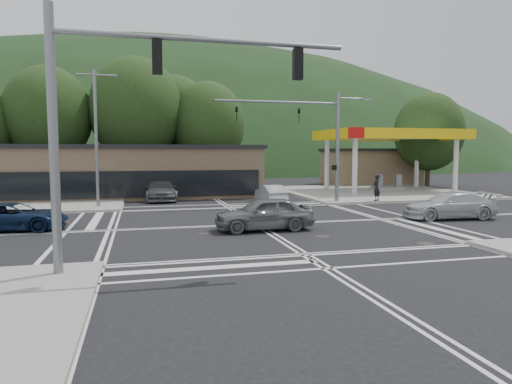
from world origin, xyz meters
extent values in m
plane|color=black|center=(0.00, 0.00, 0.00)|extent=(120.00, 120.00, 0.00)
cube|color=gray|center=(15.00, 15.00, 0.07)|extent=(16.00, 16.00, 0.15)
cube|color=gray|center=(-15.00, 15.00, 0.07)|extent=(16.00, 16.00, 0.15)
cylinder|color=silver|center=(12.00, 13.00, 2.50)|extent=(0.44, 0.44, 5.00)
cylinder|color=silver|center=(12.00, 19.00, 2.50)|extent=(0.44, 0.44, 5.00)
cylinder|color=silver|center=(22.00, 13.00, 2.50)|extent=(0.44, 0.44, 5.00)
cylinder|color=silver|center=(22.00, 19.00, 2.50)|extent=(0.44, 0.44, 5.00)
cube|color=silver|center=(17.00, 16.00, 5.30)|extent=(12.00, 8.00, 0.60)
cube|color=yellow|center=(17.00, 12.00, 5.30)|extent=(12.20, 0.25, 0.90)
cube|color=yellow|center=(17.00, 20.00, 5.30)|extent=(12.20, 0.25, 0.90)
cube|color=yellow|center=(11.00, 16.00, 5.30)|extent=(0.25, 8.20, 0.90)
cube|color=yellow|center=(23.00, 16.00, 5.30)|extent=(0.25, 8.20, 0.90)
cube|color=red|center=(11.50, 11.85, 5.30)|extent=(1.40, 0.12, 0.90)
cube|color=gray|center=(17.00, 16.00, 0.25)|extent=(3.00, 1.00, 0.30)
cube|color=slate|center=(16.00, 16.00, 0.95)|extent=(0.60, 0.50, 1.30)
cube|color=slate|center=(18.00, 16.00, 0.95)|extent=(0.60, 0.50, 1.30)
cube|color=#846B4F|center=(20.00, 25.00, 1.90)|extent=(10.00, 6.00, 3.80)
cube|color=brown|center=(-8.00, 17.00, 2.00)|extent=(24.00, 8.00, 4.00)
ellipsoid|color=#1E3417|center=(0.00, 90.00, 0.00)|extent=(252.00, 126.00, 140.00)
cylinder|color=#382619|center=(-14.00, 24.00, 2.42)|extent=(0.50, 0.50, 4.84)
ellipsoid|color=black|center=(-14.00, 24.00, 7.15)|extent=(8.00, 8.00, 9.20)
cylinder|color=#382619|center=(-6.00, 24.00, 2.64)|extent=(0.50, 0.50, 5.28)
ellipsoid|color=black|center=(-6.00, 24.00, 7.80)|extent=(9.00, 9.00, 10.35)
cylinder|color=#382619|center=(1.00, 24.00, 2.20)|extent=(0.50, 0.50, 4.40)
ellipsoid|color=black|center=(1.00, 24.00, 6.50)|extent=(7.60, 7.60, 8.74)
cylinder|color=#382619|center=(-2.00, 28.00, 2.42)|extent=(0.50, 0.50, 4.84)
ellipsoid|color=black|center=(-2.00, 28.00, 7.15)|extent=(8.40, 8.40, 9.66)
cylinder|color=#382619|center=(24.00, 20.00, 1.98)|extent=(0.50, 0.50, 3.96)
ellipsoid|color=black|center=(24.00, 20.00, 5.85)|extent=(7.20, 7.20, 8.28)
cylinder|color=slate|center=(-8.50, 9.00, 4.50)|extent=(0.20, 0.20, 9.00)
cylinder|color=slate|center=(-8.50, 9.00, 8.70)|extent=(2.20, 0.12, 0.12)
cube|color=slate|center=(-7.40, 9.00, 8.70)|extent=(0.60, 0.25, 0.15)
cylinder|color=slate|center=(8.20, 8.20, 4.00)|extent=(0.28, 0.28, 8.00)
cylinder|color=slate|center=(3.70, 8.20, 7.20)|extent=(9.00, 0.16, 0.16)
imported|color=black|center=(5.20, 8.20, 6.30)|extent=(0.16, 0.20, 1.00)
imported|color=black|center=(0.70, 8.20, 6.30)|extent=(0.16, 0.20, 1.00)
cylinder|color=slate|center=(9.40, 8.20, 7.60)|extent=(2.40, 0.12, 0.12)
cube|color=slate|center=(10.50, 8.20, 7.60)|extent=(0.70, 0.30, 0.15)
cube|color=black|center=(7.95, 8.20, 2.60)|extent=(0.25, 0.30, 0.35)
cylinder|color=slate|center=(-8.20, -8.20, 4.00)|extent=(0.28, 0.28, 8.00)
cylinder|color=slate|center=(-3.70, -8.20, 7.20)|extent=(9.00, 0.16, 0.16)
cube|color=black|center=(-5.20, -8.20, 6.60)|extent=(0.30, 0.25, 1.00)
cube|color=black|center=(-0.70, -8.20, 6.60)|extent=(0.30, 0.25, 1.00)
imported|color=#0E1E3D|center=(-11.61, 1.07, 0.66)|extent=(4.95, 2.64, 1.32)
imported|color=slate|center=(-0.07, -1.73, 0.80)|extent=(4.74, 1.96, 1.61)
imported|color=#B9BBC1|center=(11.01, -0.65, 0.75)|extent=(5.36, 2.70, 1.49)
imported|color=#B5B7BD|center=(3.53, 9.57, 0.66)|extent=(1.48, 4.05, 1.33)
imported|color=white|center=(1.83, 19.30, 0.69)|extent=(1.76, 4.09, 1.37)
imported|color=#535558|center=(-4.24, 13.30, 0.82)|extent=(2.34, 5.65, 1.63)
imported|color=black|center=(11.03, 7.50, 1.13)|extent=(0.85, 0.79, 1.96)
camera|label=1|loc=(-5.78, -22.59, 3.76)|focal=32.00mm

